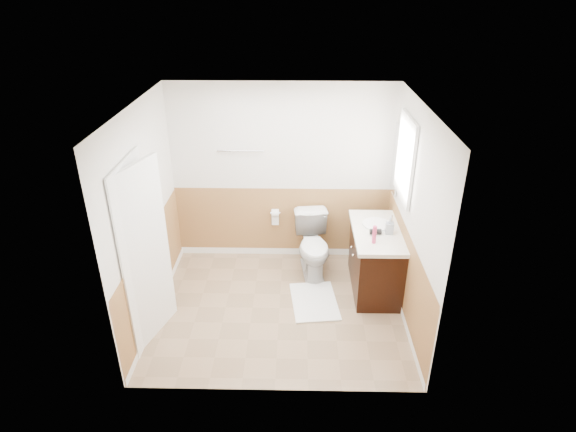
{
  "coord_description": "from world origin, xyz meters",
  "views": [
    {
      "loc": [
        0.2,
        -4.73,
        3.67
      ],
      "look_at": [
        0.1,
        0.25,
        1.15
      ],
      "focal_mm": 29.75,
      "sensor_mm": 36.0,
      "label": 1
    }
  ],
  "objects_px": {
    "bath_mat": "(314,301)",
    "toilet": "(314,246)",
    "lotion_bottle": "(374,235)",
    "soap_dispenser": "(390,226)",
    "vanity_cabinet": "(375,261)"
  },
  "relations": [
    {
      "from": "lotion_bottle",
      "to": "soap_dispenser",
      "type": "height_order",
      "value": "lotion_bottle"
    },
    {
      "from": "vanity_cabinet",
      "to": "soap_dispenser",
      "type": "relative_size",
      "value": 5.28
    },
    {
      "from": "soap_dispenser",
      "to": "lotion_bottle",
      "type": "bearing_deg",
      "value": -132.39
    },
    {
      "from": "toilet",
      "to": "vanity_cabinet",
      "type": "bearing_deg",
      "value": -31.19
    },
    {
      "from": "bath_mat",
      "to": "toilet",
      "type": "bearing_deg",
      "value": 90.0
    },
    {
      "from": "vanity_cabinet",
      "to": "lotion_bottle",
      "type": "xyz_separation_m",
      "value": [
        -0.1,
        -0.31,
        0.56
      ]
    },
    {
      "from": "bath_mat",
      "to": "soap_dispenser",
      "type": "bearing_deg",
      "value": 16.77
    },
    {
      "from": "toilet",
      "to": "soap_dispenser",
      "type": "relative_size",
      "value": 3.92
    },
    {
      "from": "vanity_cabinet",
      "to": "lotion_bottle",
      "type": "height_order",
      "value": "lotion_bottle"
    },
    {
      "from": "toilet",
      "to": "bath_mat",
      "type": "relative_size",
      "value": 1.02
    },
    {
      "from": "vanity_cabinet",
      "to": "lotion_bottle",
      "type": "bearing_deg",
      "value": -108.02
    },
    {
      "from": "lotion_bottle",
      "to": "toilet",
      "type": "bearing_deg",
      "value": 135.68
    },
    {
      "from": "soap_dispenser",
      "to": "vanity_cabinet",
      "type": "bearing_deg",
      "value": 151.04
    },
    {
      "from": "bath_mat",
      "to": "lotion_bottle",
      "type": "distance_m",
      "value": 1.17
    },
    {
      "from": "toilet",
      "to": "soap_dispenser",
      "type": "xyz_separation_m",
      "value": [
        0.9,
        -0.42,
        0.55
      ]
    }
  ]
}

